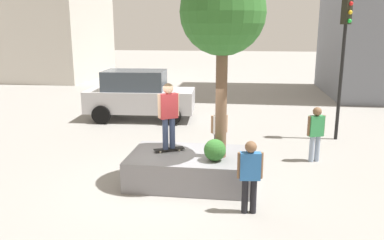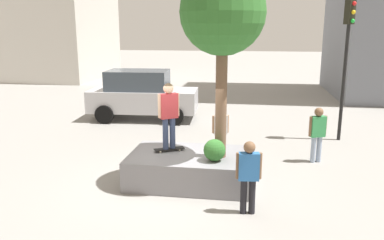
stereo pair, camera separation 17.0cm
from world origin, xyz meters
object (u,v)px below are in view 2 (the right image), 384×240
Objects in this scene: sedan_parked at (142,95)px; traffic_light_corner at (347,46)px; planter_ledge at (192,168)px; bystander_watching at (317,131)px; skateboarder at (169,111)px; pedestrian_crossing at (220,129)px; skateboard at (169,149)px; plaza_tree at (223,15)px; passerby_with_bag at (249,172)px.

sedan_parked is 0.97× the size of traffic_light_corner.
planter_ledge is 0.68× the size of sedan_parked.
traffic_light_corner reaches higher than bystander_watching.
skateboarder reaches higher than planter_ledge.
planter_ledge is at bearing -148.34° from bystander_watching.
skateboarder reaches higher than pedestrian_crossing.
bystander_watching reaches higher than pedestrian_crossing.
skateboarder reaches higher than skateboard.
pedestrian_crossing reaches higher than planter_ledge.
pedestrian_crossing is (1.18, 2.03, 0.08)m from skateboard.
bystander_watching is at bearing 31.66° from planter_ledge.
bystander_watching is (4.05, 1.95, -0.87)m from skateboarder.
plaza_tree reaches higher than planter_ledge.
sedan_parked is (-4.00, 6.88, -3.13)m from plaza_tree.
skateboarder reaches higher than passerby_with_bag.
passerby_with_bag is at bearing -76.27° from pedestrian_crossing.
traffic_light_corner is 3.15× the size of pedestrian_crossing.
bystander_watching is at bearing 25.73° from skateboard.
planter_ledge is at bearing -64.30° from sedan_parked.
plaza_tree is at bearing -9.95° from skateboarder.
skateboard is 2.71m from passerby_with_bag.
planter_ledge is 3.95× the size of skateboard.
skateboarder is 1.11× the size of pedestrian_crossing.
planter_ledge is 7.20m from traffic_light_corner.
plaza_tree reaches higher than skateboarder.
sedan_parked is at bearing 111.68° from skateboard.
plaza_tree is 2.76m from skateboarder.
passerby_with_bag is at bearing -39.36° from skateboard.
bystander_watching is at bearing -35.05° from sedan_parked.
plaza_tree is 8.56m from sedan_parked.
plaza_tree is 0.93× the size of traffic_light_corner.
bystander_watching is (3.42, 2.11, 0.58)m from planter_ledge.
skateboard is at bearing -68.32° from sedan_parked.
traffic_light_corner is 2.94× the size of bystander_watching.
passerby_with_bag reaches higher than pedestrian_crossing.
skateboarder is at bearing 170.05° from plaza_tree.
passerby_with_bag is (-3.15, -6.26, -2.37)m from traffic_light_corner.
plaza_tree is at bearing -129.01° from traffic_light_corner.
bystander_watching is (4.05, 1.95, 0.14)m from skateboard.
skateboarder is 0.35× the size of traffic_light_corner.
pedestrian_crossing is at bearing 76.04° from planter_ledge.
traffic_light_corner reaches higher than sedan_parked.
passerby_with_bag is 1.04× the size of pedestrian_crossing.
plaza_tree is at bearing -6.52° from planter_ledge.
planter_ledge is at bearing -13.84° from skateboarder.
plaza_tree reaches higher than pedestrian_crossing.
skateboarder is at bearing -154.27° from bystander_watching.
pedestrian_crossing is at bearing 94.72° from plaza_tree.
skateboard is 7.15m from sedan_parked.
sedan_parked is 2.84× the size of bystander_watching.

